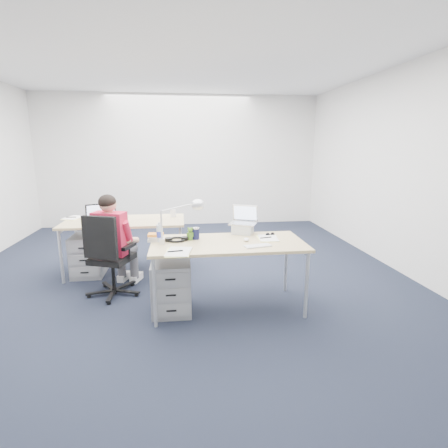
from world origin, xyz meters
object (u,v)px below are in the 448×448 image
object	(u,v)px
cordless_phone	(160,233)
wireless_keyboard	(258,246)
sunglasses	(270,235)
book_stack	(156,237)
seated_person	(116,243)
desk_near	(228,246)
silver_laptop	(243,220)
computer_mouse	(246,240)
drawer_pedestal_far	(89,255)
headphones	(177,239)
far_cup	(173,213)
water_bottle	(160,232)
drawer_pedestal_near	(172,286)
can_koozie	(196,233)
dark_laptop	(103,214)
bear_figurine	(190,233)
office_chair	(112,272)
desk_far	(125,224)
desk_lamp	(176,221)

from	to	relation	value
cordless_phone	wireless_keyboard	bearing A→B (deg)	-26.26
cordless_phone	sunglasses	world-z (taller)	cordless_phone
book_stack	seated_person	bearing A→B (deg)	136.05
desk_near	silver_laptop	bearing A→B (deg)	57.98
computer_mouse	desk_near	bearing A→B (deg)	-164.71
drawer_pedestal_far	headphones	bearing A→B (deg)	-42.20
far_cup	water_bottle	bearing A→B (deg)	-94.98
desk_near	drawer_pedestal_near	distance (m)	0.73
desk_near	drawer_pedestal_near	world-z (taller)	desk_near
headphones	cordless_phone	distance (m)	0.20
can_koozie	book_stack	xyz separation A→B (m)	(-0.42, -0.02, -0.03)
sunglasses	dark_laptop	distance (m)	2.14
water_bottle	dark_laptop	distance (m)	1.19
sunglasses	dark_laptop	xyz separation A→B (m)	(-1.97, 0.81, 0.13)
headphones	dark_laptop	bearing A→B (deg)	128.71
silver_laptop	wireless_keyboard	bearing A→B (deg)	-61.09
computer_mouse	far_cup	xyz separation A→B (m)	(-0.79, 1.41, 0.04)
water_bottle	computer_mouse	bearing A→B (deg)	-5.45
bear_figurine	sunglasses	size ratio (longest dim) A/B	1.28
sunglasses	office_chair	bearing A→B (deg)	161.20
desk_far	drawer_pedestal_far	xyz separation A→B (m)	(-0.49, -0.06, -0.41)
cordless_phone	dark_laptop	world-z (taller)	dark_laptop
computer_mouse	bear_figurine	xyz separation A→B (m)	(-0.59, 0.12, 0.05)
drawer_pedestal_far	wireless_keyboard	size ratio (longest dim) A/B	2.04
office_chair	wireless_keyboard	bearing A→B (deg)	-2.48
cordless_phone	drawer_pedestal_near	bearing A→B (deg)	-65.29
sunglasses	far_cup	world-z (taller)	far_cup
desk_far	seated_person	distance (m)	0.64
headphones	book_stack	xyz separation A→B (m)	(-0.22, 0.03, 0.02)
headphones	can_koozie	distance (m)	0.21
drawer_pedestal_far	silver_laptop	size ratio (longest dim) A/B	1.77
can_koozie	cordless_phone	distance (m)	0.38
desk_lamp	dark_laptop	world-z (taller)	desk_lamp
headphones	dark_laptop	xyz separation A→B (m)	(-0.94, 0.90, 0.12)
headphones	far_cup	size ratio (longest dim) A/B	2.25
computer_mouse	desk_lamp	xyz separation A→B (m)	(-0.74, -0.00, 0.22)
wireless_keyboard	cordless_phone	bearing A→B (deg)	145.65
wireless_keyboard	dark_laptop	world-z (taller)	dark_laptop
desk_near	bear_figurine	bearing A→B (deg)	160.65
far_cup	sunglasses	bearing A→B (deg)	-48.12
desk_near	dark_laptop	xyz separation A→B (m)	(-1.47, 1.02, 0.18)
bear_figurine	far_cup	size ratio (longest dim) A/B	1.28
desk_far	sunglasses	size ratio (longest dim) A/B	14.59
cordless_phone	drawer_pedestal_far	bearing A→B (deg)	130.22
book_stack	cordless_phone	xyz separation A→B (m)	(0.04, 0.04, 0.03)
desk_lamp	far_cup	xyz separation A→B (m)	(-0.06, 1.42, -0.18)
office_chair	silver_laptop	distance (m)	1.64
drawer_pedestal_near	headphones	world-z (taller)	headphones
sunglasses	drawer_pedestal_far	bearing A→B (deg)	145.50
sunglasses	dark_laptop	size ratio (longest dim) A/B	0.29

